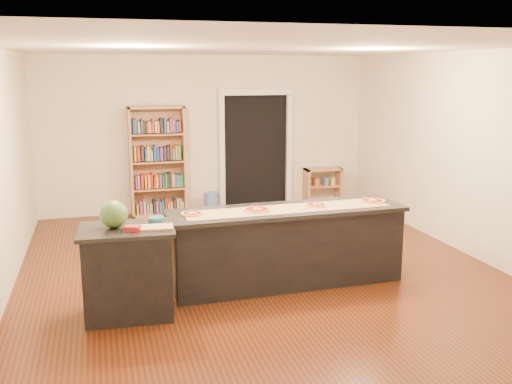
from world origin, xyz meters
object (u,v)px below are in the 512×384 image
object	(u,v)px
kitchen_island	(287,246)
bookshelf	(158,162)
watermelon	(114,214)
low_shelf	(323,186)
waste_bin	(211,203)
side_counter	(128,271)

from	to	relation	value
kitchen_island	bookshelf	distance (m)	3.97
kitchen_island	watermelon	size ratio (longest dim) A/B	9.93
kitchen_island	low_shelf	distance (m)	4.29
kitchen_island	watermelon	world-z (taller)	watermelon
kitchen_island	watermelon	bearing A→B (deg)	-170.47
waste_bin	bookshelf	bearing A→B (deg)	171.18
bookshelf	watermelon	size ratio (longest dim) A/B	6.77
side_counter	kitchen_island	bearing A→B (deg)	16.33
kitchen_island	side_counter	size ratio (longest dim) A/B	2.94
kitchen_island	side_counter	distance (m)	1.93
low_shelf	waste_bin	distance (m)	2.22
watermelon	bookshelf	bearing A→B (deg)	78.11
kitchen_island	low_shelf	xyz separation A→B (m)	(2.00, 3.79, -0.12)
low_shelf	watermelon	size ratio (longest dim) A/B	2.46
watermelon	waste_bin	bearing A→B (deg)	65.94
kitchen_island	bookshelf	xyz separation A→B (m)	(-1.13, 3.77, 0.49)
side_counter	waste_bin	size ratio (longest dim) A/B	2.50
side_counter	watermelon	distance (m)	0.63
bookshelf	side_counter	bearing A→B (deg)	-100.25
side_counter	watermelon	world-z (taller)	watermelon
side_counter	low_shelf	xyz separation A→B (m)	(3.89, 4.22, -0.13)
low_shelf	waste_bin	bearing A→B (deg)	-175.77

